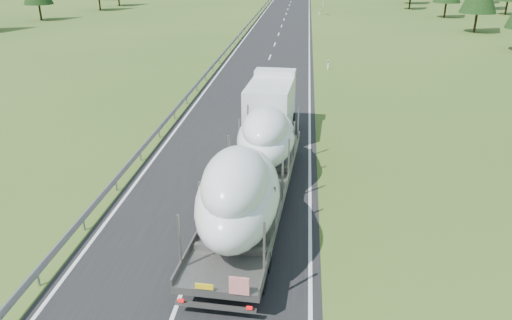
{
  "coord_description": "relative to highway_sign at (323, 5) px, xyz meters",
  "views": [
    {
      "loc": [
        4.09,
        -22.26,
        11.29
      ],
      "look_at": [
        1.96,
        -0.51,
        2.2
      ],
      "focal_mm": 35.0,
      "sensor_mm": 36.0,
      "label": 1
    }
  ],
  "objects": [
    {
      "name": "highway_sign",
      "position": [
        0.0,
        0.0,
        0.0
      ],
      "size": [
        0.08,
        0.9,
        2.6
      ],
      "color": "slate",
      "rests_on": "ground"
    },
    {
      "name": "boat_truck",
      "position": [
        -5.24,
        -79.59,
        0.63
      ],
      "size": [
        4.0,
        21.39,
        4.71
      ],
      "color": "silver",
      "rests_on": "ground"
    },
    {
      "name": "guardrail",
      "position": [
        -12.5,
        19.94,
        -1.21
      ],
      "size": [
        0.1,
        400.0,
        0.76
      ],
      "color": "slate",
      "rests_on": "ground"
    },
    {
      "name": "ground",
      "position": [
        -7.2,
        -80.0,
        -1.81
      ],
      "size": [
        400.0,
        400.0,
        0.0
      ],
      "primitive_type": "plane",
      "color": "#39521B",
      "rests_on": "ground"
    },
    {
      "name": "road_surface",
      "position": [
        -7.2,
        20.0,
        -1.8
      ],
      "size": [
        10.0,
        400.0,
        0.02
      ],
      "primitive_type": "cube",
      "color": "black",
      "rests_on": "ground"
    }
  ]
}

